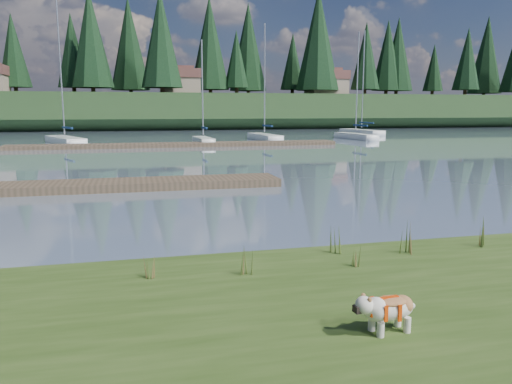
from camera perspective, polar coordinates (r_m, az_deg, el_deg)
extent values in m
plane|color=#7A8DA5|center=(40.42, -11.67, 5.05)|extent=(200.00, 200.00, 0.00)
cube|color=#1D3319|center=(83.30, -12.92, 8.90)|extent=(200.00, 20.00, 5.00)
cylinder|color=silver|center=(6.19, 14.05, -14.99)|extent=(0.09, 0.09, 0.18)
cylinder|color=silver|center=(6.33, 13.09, -14.38)|extent=(0.09, 0.09, 0.18)
cylinder|color=silver|center=(6.39, 16.89, -14.32)|extent=(0.09, 0.09, 0.18)
cylinder|color=silver|center=(6.52, 15.90, -13.76)|extent=(0.09, 0.09, 0.18)
ellipsoid|color=silver|center=(6.28, 15.15, -12.72)|extent=(0.64, 0.37, 0.29)
ellipsoid|color=#A36A3D|center=(6.25, 15.18, -11.94)|extent=(0.45, 0.33, 0.10)
ellipsoid|color=silver|center=(6.06, 12.25, -12.52)|extent=(0.23, 0.24, 0.21)
cube|color=black|center=(6.02, 11.47, -13.00)|extent=(0.08, 0.11, 0.08)
cube|color=#4C3D2C|center=(19.65, -20.94, 0.57)|extent=(16.00, 2.00, 0.30)
cube|color=#4C3D2C|center=(40.53, -8.84, 5.35)|extent=(26.00, 2.20, 0.30)
cube|color=white|center=(46.91, -20.99, 5.47)|extent=(4.27, 7.45, 0.70)
ellipsoid|color=white|center=(50.47, -22.06, 5.64)|extent=(2.23, 2.46, 0.70)
cylinder|color=silver|center=(46.97, -21.45, 13.18)|extent=(0.12, 0.12, 11.49)
cube|color=#10294E|center=(45.89, -20.75, 6.89)|extent=(1.27, 2.79, 0.20)
cube|color=white|center=(43.51, -6.04, 5.78)|extent=(1.35, 5.07, 0.70)
ellipsoid|color=white|center=(45.98, -6.60, 5.96)|extent=(1.15, 1.42, 0.70)
cylinder|color=silver|center=(43.46, -6.15, 11.75)|extent=(0.12, 0.12, 7.91)
cube|color=#10294E|center=(42.78, -5.91, 7.30)|extent=(0.28, 2.01, 0.20)
cube|color=white|center=(48.76, 0.97, 6.22)|extent=(1.98, 6.68, 0.70)
ellipsoid|color=white|center=(51.88, -0.22, 6.42)|extent=(1.56, 1.90, 0.70)
cylinder|color=silver|center=(48.77, 0.99, 12.85)|extent=(0.12, 0.12, 10.12)
cube|color=#10294E|center=(47.86, 1.33, 7.57)|extent=(0.39, 2.63, 0.20)
cube|color=white|center=(51.09, 11.30, 6.19)|extent=(2.11, 6.32, 0.70)
ellipsoid|color=white|center=(53.76, 9.57, 6.39)|extent=(1.54, 1.83, 0.70)
cylinder|color=silver|center=(51.09, 11.50, 12.20)|extent=(0.12, 0.12, 9.56)
cube|color=#10294E|center=(50.33, 11.85, 7.47)|extent=(0.48, 2.47, 0.20)
cube|color=white|center=(61.11, 11.95, 6.67)|extent=(2.50, 7.61, 0.70)
ellipsoid|color=white|center=(64.30, 10.18, 6.86)|extent=(1.84, 2.20, 0.70)
cylinder|color=silver|center=(61.14, 12.15, 12.44)|extent=(0.12, 0.12, 11.14)
cube|color=#10294E|center=(60.20, 12.50, 7.74)|extent=(0.52, 2.97, 0.20)
cone|color=#475B23|center=(8.08, -1.46, -7.38)|extent=(0.03, 0.03, 0.57)
cone|color=brown|center=(8.06, -0.58, -7.85)|extent=(0.03, 0.03, 0.45)
cone|color=#475B23|center=(8.11, -1.09, -7.10)|extent=(0.03, 0.03, 0.62)
cone|color=brown|center=(8.11, -0.43, -7.95)|extent=(0.03, 0.03, 0.40)
cone|color=#475B23|center=(8.02, -1.19, -7.72)|extent=(0.03, 0.03, 0.51)
cone|color=#475B23|center=(9.31, 8.58, -5.40)|extent=(0.03, 0.03, 0.51)
cone|color=brown|center=(9.30, 9.37, -5.76)|extent=(0.03, 0.03, 0.41)
cone|color=#475B23|center=(9.35, 8.86, -5.18)|extent=(0.03, 0.03, 0.56)
cone|color=brown|center=(9.35, 9.44, -5.83)|extent=(0.03, 0.03, 0.35)
cone|color=#475B23|center=(9.25, 8.88, -5.67)|extent=(0.03, 0.03, 0.46)
cone|color=#475B23|center=(9.55, 16.45, -5.03)|extent=(0.03, 0.03, 0.59)
cone|color=brown|center=(9.56, 17.21, -5.42)|extent=(0.03, 0.03, 0.48)
cone|color=#475B23|center=(9.60, 16.68, -4.79)|extent=(0.03, 0.03, 0.65)
cone|color=brown|center=(9.62, 17.24, -5.52)|extent=(0.03, 0.03, 0.42)
cone|color=#475B23|center=(9.50, 16.79, -5.31)|extent=(0.03, 0.03, 0.54)
cone|color=#475B23|center=(8.10, -12.48, -7.96)|extent=(0.03, 0.03, 0.46)
cone|color=brown|center=(8.05, -11.66, -8.38)|extent=(0.03, 0.03, 0.37)
cone|color=#475B23|center=(8.13, -12.06, -7.72)|extent=(0.03, 0.03, 0.50)
cone|color=brown|center=(8.10, -11.46, -8.44)|extent=(0.03, 0.03, 0.32)
cone|color=#475B23|center=(8.04, -12.31, -8.27)|extent=(0.03, 0.03, 0.41)
cone|color=#475B23|center=(8.64, 11.12, -7.13)|extent=(0.03, 0.03, 0.37)
cone|color=brown|center=(8.63, 11.97, -7.42)|extent=(0.03, 0.03, 0.29)
cone|color=#475B23|center=(8.68, 11.40, -6.93)|extent=(0.03, 0.03, 0.40)
cone|color=brown|center=(8.69, 12.03, -7.45)|extent=(0.03, 0.03, 0.26)
cone|color=#475B23|center=(8.58, 11.46, -7.38)|extent=(0.03, 0.03, 0.33)
cone|color=#475B23|center=(10.57, 24.00, -4.29)|extent=(0.03, 0.03, 0.52)
cone|color=brown|center=(10.60, 24.68, -4.60)|extent=(0.03, 0.03, 0.42)
cone|color=#475B23|center=(10.63, 24.16, -4.09)|extent=(0.03, 0.03, 0.57)
cone|color=brown|center=(10.65, 24.67, -4.67)|extent=(0.03, 0.03, 0.36)
cone|color=#475B23|center=(10.53, 24.34, -4.51)|extent=(0.03, 0.03, 0.47)
cube|color=#33281C|center=(9.28, -3.82, -8.80)|extent=(60.00, 0.50, 0.14)
cylinder|color=#382619|center=(82.77, -20.06, 10.92)|extent=(0.60, 0.60, 1.80)
cone|color=black|center=(83.19, -20.29, 14.95)|extent=(4.84, 4.84, 11.00)
cylinder|color=#382619|center=(76.47, -10.63, 11.49)|extent=(0.60, 0.60, 1.80)
cone|color=black|center=(77.08, -10.80, 16.85)|extent=(6.16, 6.16, 14.00)
cylinder|color=#382619|center=(82.01, -2.22, 11.50)|extent=(0.60, 0.60, 1.80)
cone|color=black|center=(82.34, -2.25, 14.94)|extent=(3.96, 3.96, 9.00)
cylinder|color=#382619|center=(83.71, 6.99, 11.39)|extent=(0.60, 0.60, 1.80)
cone|color=black|center=(84.38, 7.10, 16.90)|extent=(7.04, 7.04, 16.00)
cylinder|color=#382619|center=(92.24, 14.62, 10.98)|extent=(0.60, 0.60, 1.80)
cone|color=black|center=(92.65, 14.79, 14.87)|extent=(5.28, 5.28, 12.00)
cylinder|color=#382619|center=(95.78, 22.76, 10.49)|extent=(0.60, 0.60, 1.80)
cone|color=black|center=(96.12, 22.98, 13.83)|extent=(4.62, 4.62, 10.50)
cube|color=gray|center=(81.70, -8.70, 11.76)|extent=(6.00, 5.00, 2.80)
cube|color=brown|center=(81.82, -8.74, 13.23)|extent=(6.30, 5.30, 1.40)
cube|color=brown|center=(81.87, -8.75, 13.78)|extent=(4.20, 3.60, 0.70)
cube|color=gray|center=(85.38, 8.03, 11.67)|extent=(6.00, 5.00, 2.80)
cube|color=brown|center=(85.49, 8.07, 13.07)|extent=(6.30, 5.30, 1.40)
cube|color=brown|center=(85.55, 8.08, 13.61)|extent=(4.20, 3.60, 0.70)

